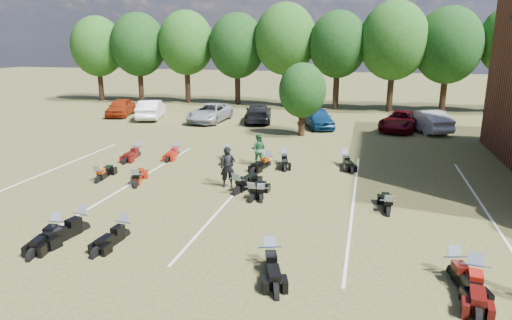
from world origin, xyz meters
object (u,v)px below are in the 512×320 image
(car_0, at_px, (121,107))
(person_black, at_px, (228,167))
(motorcycle_3, at_px, (124,237))
(motorcycle_14, at_px, (138,156))
(car_4, at_px, (318,118))
(person_green, at_px, (258,149))
(motorcycle_7, at_px, (136,187))

(car_0, xyz_separation_m, person_black, (14.85, -16.60, 0.18))
(car_0, xyz_separation_m, motorcycle_3, (13.07, -22.58, -0.75))
(motorcycle_3, xyz_separation_m, motorcycle_14, (-4.84, 10.04, 0.00))
(car_4, height_order, person_black, person_black)
(person_green, bearing_deg, car_0, -39.48)
(car_4, distance_m, person_black, 15.37)
(motorcycle_3, bearing_deg, person_green, 82.13)
(person_black, relative_size, motorcycle_3, 0.92)
(car_4, xyz_separation_m, person_green, (-1.87, -11.30, 0.12))
(person_black, height_order, motorcycle_3, person_black)
(car_0, distance_m, motorcycle_7, 20.66)
(car_0, height_order, person_green, person_green)
(motorcycle_3, height_order, motorcycle_7, motorcycle_7)
(motorcycle_3, relative_size, motorcycle_7, 0.92)
(car_0, height_order, car_4, car_0)
(motorcycle_3, relative_size, motorcycle_14, 0.92)
(motorcycle_3, distance_m, motorcycle_14, 11.15)
(motorcycle_7, bearing_deg, person_black, 174.98)
(person_green, xyz_separation_m, motorcycle_14, (-7.08, 0.17, -0.85))
(person_black, xyz_separation_m, motorcycle_7, (-4.01, -0.97, -0.92))
(person_black, distance_m, person_green, 3.92)
(person_black, relative_size, motorcycle_7, 0.85)
(motorcycle_7, bearing_deg, motorcycle_14, -81.24)
(car_0, distance_m, car_4, 17.23)
(car_0, distance_m, person_green, 19.90)
(motorcycle_3, bearing_deg, motorcycle_7, 118.95)
(car_0, xyz_separation_m, motorcycle_14, (8.23, -12.54, -0.75))
(person_black, bearing_deg, car_0, 112.16)
(motorcycle_14, bearing_deg, motorcycle_3, -68.30)
(person_green, relative_size, motorcycle_7, 0.78)
(person_black, bearing_deg, person_green, 63.67)
(person_black, distance_m, motorcycle_3, 6.30)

